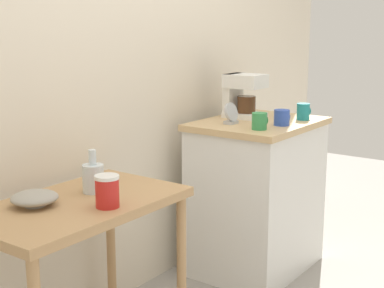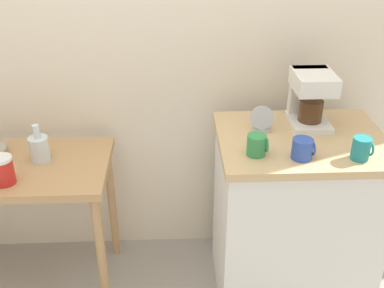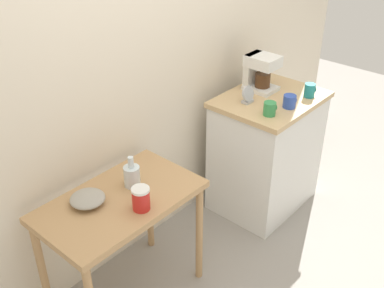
{
  "view_description": "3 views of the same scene",
  "coord_description": "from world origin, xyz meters",
  "px_view_note": "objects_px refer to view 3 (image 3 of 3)",
  "views": [
    {
      "loc": [
        -2.12,
        -1.66,
        1.47
      ],
      "look_at": [
        0.16,
        -0.01,
        0.87
      ],
      "focal_mm": 53.71,
      "sensor_mm": 36.0,
      "label": 1
    },
    {
      "loc": [
        0.19,
        -1.83,
        1.87
      ],
      "look_at": [
        0.27,
        -0.02,
        0.88
      ],
      "focal_mm": 42.6,
      "sensor_mm": 36.0,
      "label": 2
    },
    {
      "loc": [
        -1.83,
        -1.59,
        2.3
      ],
      "look_at": [
        -0.05,
        -0.02,
        0.88
      ],
      "focal_mm": 43.58,
      "sensor_mm": 36.0,
      "label": 3
    }
  ],
  "objects_px": {
    "coffee_maker": "(260,71)",
    "mug_blue": "(290,101)",
    "table_clock": "(248,95)",
    "canister_enamel": "(141,199)",
    "bowl_stoneware": "(88,199)",
    "glass_carafe_vase": "(132,175)",
    "mug_tall_green": "(270,109)",
    "mug_dark_teal": "(310,90)"
  },
  "relations": [
    {
      "from": "coffee_maker",
      "to": "mug_blue",
      "type": "xyz_separation_m",
      "value": [
        -0.11,
        -0.33,
        -0.1
      ]
    },
    {
      "from": "coffee_maker",
      "to": "table_clock",
      "type": "xyz_separation_m",
      "value": [
        -0.24,
        -0.07,
        -0.09
      ]
    },
    {
      "from": "canister_enamel",
      "to": "coffee_maker",
      "type": "xyz_separation_m",
      "value": [
        1.39,
        0.22,
        0.23
      ]
    },
    {
      "from": "bowl_stoneware",
      "to": "table_clock",
      "type": "xyz_separation_m",
      "value": [
        1.31,
        -0.09,
        0.18
      ]
    },
    {
      "from": "canister_enamel",
      "to": "coffee_maker",
      "type": "distance_m",
      "value": 1.42
    },
    {
      "from": "glass_carafe_vase",
      "to": "mug_tall_green",
      "type": "height_order",
      "value": "mug_tall_green"
    },
    {
      "from": "bowl_stoneware",
      "to": "glass_carafe_vase",
      "type": "bearing_deg",
      "value": -11.09
    },
    {
      "from": "bowl_stoneware",
      "to": "coffee_maker",
      "type": "xyz_separation_m",
      "value": [
        1.55,
        -0.02,
        0.26
      ]
    },
    {
      "from": "glass_carafe_vase",
      "to": "mug_blue",
      "type": "distance_m",
      "value": 1.21
    },
    {
      "from": "canister_enamel",
      "to": "mug_dark_teal",
      "type": "relative_size",
      "value": 1.34
    },
    {
      "from": "bowl_stoneware",
      "to": "coffee_maker",
      "type": "height_order",
      "value": "coffee_maker"
    },
    {
      "from": "bowl_stoneware",
      "to": "canister_enamel",
      "type": "xyz_separation_m",
      "value": [
        0.16,
        -0.24,
        0.03
      ]
    },
    {
      "from": "mug_dark_teal",
      "to": "mug_tall_green",
      "type": "height_order",
      "value": "mug_dark_teal"
    },
    {
      "from": "coffee_maker",
      "to": "mug_tall_green",
      "type": "distance_m",
      "value": 0.42
    },
    {
      "from": "coffee_maker",
      "to": "table_clock",
      "type": "height_order",
      "value": "coffee_maker"
    },
    {
      "from": "coffee_maker",
      "to": "bowl_stoneware",
      "type": "bearing_deg",
      "value": 179.24
    },
    {
      "from": "glass_carafe_vase",
      "to": "mug_dark_teal",
      "type": "bearing_deg",
      "value": -12.42
    },
    {
      "from": "glass_carafe_vase",
      "to": "mug_dark_teal",
      "type": "xyz_separation_m",
      "value": [
        1.41,
        -0.31,
        0.14
      ]
    },
    {
      "from": "table_clock",
      "to": "mug_blue",
      "type": "bearing_deg",
      "value": -63.62
    },
    {
      "from": "bowl_stoneware",
      "to": "mug_dark_teal",
      "type": "xyz_separation_m",
      "value": [
        1.68,
        -0.36,
        0.17
      ]
    },
    {
      "from": "canister_enamel",
      "to": "table_clock",
      "type": "distance_m",
      "value": 1.17
    },
    {
      "from": "glass_carafe_vase",
      "to": "bowl_stoneware",
      "type": "bearing_deg",
      "value": 168.91
    },
    {
      "from": "bowl_stoneware",
      "to": "glass_carafe_vase",
      "type": "relative_size",
      "value": 1.0
    },
    {
      "from": "coffee_maker",
      "to": "table_clock",
      "type": "relative_size",
      "value": 2.14
    },
    {
      "from": "bowl_stoneware",
      "to": "mug_blue",
      "type": "relative_size",
      "value": 2.01
    },
    {
      "from": "mug_dark_teal",
      "to": "mug_tall_green",
      "type": "bearing_deg",
      "value": 172.76
    },
    {
      "from": "mug_blue",
      "to": "mug_tall_green",
      "type": "bearing_deg",
      "value": 168.41
    },
    {
      "from": "canister_enamel",
      "to": "table_clock",
      "type": "height_order",
      "value": "table_clock"
    },
    {
      "from": "mug_tall_green",
      "to": "table_clock",
      "type": "bearing_deg",
      "value": 74.96
    },
    {
      "from": "bowl_stoneware",
      "to": "glass_carafe_vase",
      "type": "distance_m",
      "value": 0.28
    },
    {
      "from": "bowl_stoneware",
      "to": "canister_enamel",
      "type": "relative_size",
      "value": 1.45
    },
    {
      "from": "bowl_stoneware",
      "to": "mug_blue",
      "type": "distance_m",
      "value": 1.49
    },
    {
      "from": "canister_enamel",
      "to": "table_clock",
      "type": "xyz_separation_m",
      "value": [
        1.15,
        0.15,
        0.14
      ]
    },
    {
      "from": "canister_enamel",
      "to": "table_clock",
      "type": "bearing_deg",
      "value": 7.46
    },
    {
      "from": "mug_blue",
      "to": "bowl_stoneware",
      "type": "bearing_deg",
      "value": 166.44
    },
    {
      "from": "coffee_maker",
      "to": "mug_blue",
      "type": "distance_m",
      "value": 0.36
    },
    {
      "from": "coffee_maker",
      "to": "table_clock",
      "type": "distance_m",
      "value": 0.26
    },
    {
      "from": "mug_tall_green",
      "to": "glass_carafe_vase",
      "type": "bearing_deg",
      "value": 165.4
    },
    {
      "from": "canister_enamel",
      "to": "mug_blue",
      "type": "bearing_deg",
      "value": -4.6
    },
    {
      "from": "bowl_stoneware",
      "to": "mug_dark_teal",
      "type": "distance_m",
      "value": 1.72
    },
    {
      "from": "mug_blue",
      "to": "mug_tall_green",
      "type": "relative_size",
      "value": 1.03
    },
    {
      "from": "mug_dark_teal",
      "to": "mug_blue",
      "type": "height_order",
      "value": "mug_dark_teal"
    }
  ]
}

